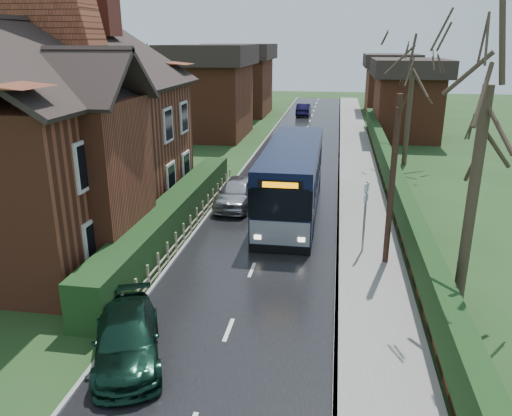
% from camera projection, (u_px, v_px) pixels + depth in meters
% --- Properties ---
extents(ground, '(140.00, 140.00, 0.00)m').
position_uv_depth(ground, '(242.00, 297.00, 16.20)').
color(ground, '#26461E').
rests_on(ground, ground).
extents(road, '(6.00, 100.00, 0.02)m').
position_uv_depth(road, '(278.00, 203.00, 25.55)').
color(road, black).
rests_on(road, ground).
extents(pavement, '(2.50, 100.00, 0.14)m').
position_uv_depth(pavement, '(362.00, 206.00, 24.89)').
color(pavement, slate).
rests_on(pavement, ground).
extents(kerb_right, '(0.12, 100.00, 0.14)m').
position_uv_depth(kerb_right, '(338.00, 205.00, 25.07)').
color(kerb_right, gray).
rests_on(kerb_right, ground).
extents(kerb_left, '(0.12, 100.00, 0.10)m').
position_uv_depth(kerb_left, '(220.00, 199.00, 26.00)').
color(kerb_left, gray).
rests_on(kerb_left, ground).
extents(front_hedge, '(1.20, 16.00, 1.60)m').
position_uv_depth(front_hedge, '(173.00, 217.00, 21.21)').
color(front_hedge, black).
rests_on(front_hedge, ground).
extents(picket_fence, '(0.10, 16.00, 0.90)m').
position_uv_depth(picket_fence, '(191.00, 225.00, 21.21)').
color(picket_fence, gray).
rests_on(picket_fence, ground).
extents(right_wall_hedge, '(0.60, 50.00, 1.80)m').
position_uv_depth(right_wall_hedge, '(396.00, 189.00, 24.35)').
color(right_wall_hedge, brown).
rests_on(right_wall_hedge, ground).
extents(brick_house, '(9.30, 14.60, 10.30)m').
position_uv_depth(brick_house, '(55.00, 131.00, 20.60)').
color(brick_house, brown).
rests_on(brick_house, ground).
extents(bus, '(2.48, 10.74, 3.26)m').
position_uv_depth(bus, '(292.00, 179.00, 23.88)').
color(bus, black).
rests_on(bus, ground).
extents(car_silver, '(1.94, 4.36, 1.45)m').
position_uv_depth(car_silver, '(238.00, 192.00, 24.88)').
color(car_silver, '#B0B0B5').
rests_on(car_silver, ground).
extents(car_green, '(3.07, 4.39, 1.18)m').
position_uv_depth(car_green, '(127.00, 338.00, 12.91)').
color(car_green, black).
rests_on(car_green, ground).
extents(car_distant, '(1.47, 4.14, 1.36)m').
position_uv_depth(car_distant, '(304.00, 109.00, 55.32)').
color(car_distant, black).
rests_on(car_distant, ground).
extents(bus_stop_sign, '(0.21, 0.43, 2.93)m').
position_uv_depth(bus_stop_sign, '(365.00, 207.00, 18.85)').
color(bus_stop_sign, slate).
rests_on(bus_stop_sign, ground).
extents(telegraph_pole, '(0.29, 0.79, 6.24)m').
position_uv_depth(telegraph_pole, '(392.00, 183.00, 17.53)').
color(telegraph_pole, black).
rests_on(telegraph_pole, ground).
extents(tree_right_near, '(4.48, 4.48, 9.68)m').
position_uv_depth(tree_right_near, '(491.00, 67.00, 13.41)').
color(tree_right_near, '#352B1F').
rests_on(tree_right_near, ground).
extents(tree_right_far, '(4.55, 4.55, 8.79)m').
position_uv_depth(tree_right_far, '(414.00, 63.00, 31.50)').
color(tree_right_far, '#342A1F').
rests_on(tree_right_far, ground).
extents(tree_house_side, '(4.64, 4.64, 10.55)m').
position_uv_depth(tree_house_side, '(117.00, 41.00, 29.45)').
color(tree_house_side, '#32241D').
rests_on(tree_house_side, ground).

